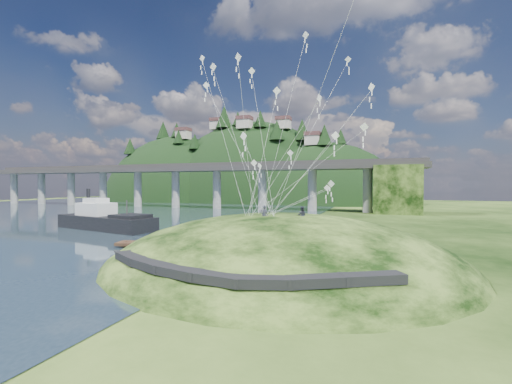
% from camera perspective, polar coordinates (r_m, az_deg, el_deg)
% --- Properties ---
extents(ground, '(320.00, 320.00, 0.00)m').
position_cam_1_polar(ground, '(35.47, -9.55, -11.53)').
color(ground, black).
rests_on(ground, ground).
extents(water, '(240.00, 240.00, 0.00)m').
position_cam_1_polar(water, '(107.58, -36.37, -3.17)').
color(water, '#2C4150').
rests_on(water, ground).
extents(grass_hill, '(36.00, 32.00, 13.00)m').
position_cam_1_polar(grass_hill, '(34.71, 4.17, -14.36)').
color(grass_hill, black).
rests_on(grass_hill, ground).
extents(footpath, '(22.29, 5.84, 0.83)m').
position_cam_1_polar(footpath, '(23.25, -4.99, -13.08)').
color(footpath, black).
rests_on(footpath, ground).
extents(bridge, '(160.00, 11.00, 15.00)m').
position_cam_1_polar(bridge, '(109.26, -3.90, 2.22)').
color(bridge, '#2D2B2B').
rests_on(bridge, ground).
extents(far_ridge, '(153.00, 70.00, 94.50)m').
position_cam_1_polar(far_ridge, '(164.65, -2.18, -4.08)').
color(far_ridge, black).
rests_on(far_ridge, ground).
extents(work_barge, '(20.95, 9.58, 7.09)m').
position_cam_1_polar(work_barge, '(65.27, -23.90, -4.19)').
color(work_barge, black).
rests_on(work_barge, ground).
extents(wooden_dock, '(14.69, 4.84, 1.04)m').
position_cam_1_polar(wooden_dock, '(43.66, -13.59, -8.52)').
color(wooden_dock, '#352116').
rests_on(wooden_dock, ground).
extents(kite_flyers, '(4.10, 2.04, 1.96)m').
position_cam_1_polar(kite_flyers, '(32.10, 5.03, -2.31)').
color(kite_flyers, '#292A36').
rests_on(kite_flyers, ground).
extents(kite_swarm, '(20.05, 15.59, 19.51)m').
position_cam_1_polar(kite_swarm, '(36.78, 5.51, 13.78)').
color(kite_swarm, white).
rests_on(kite_swarm, ground).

